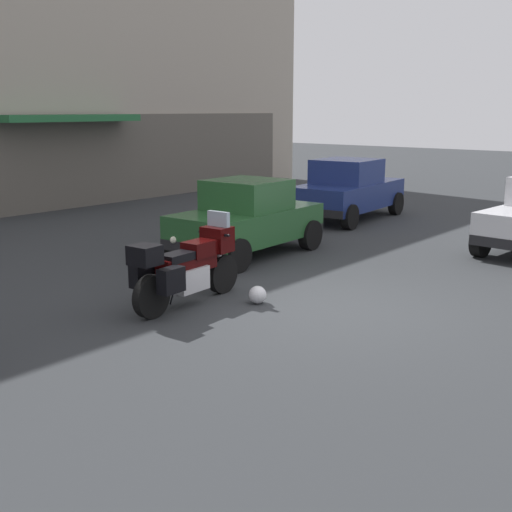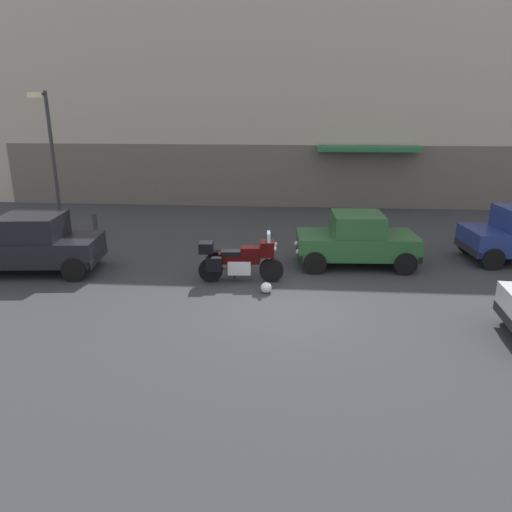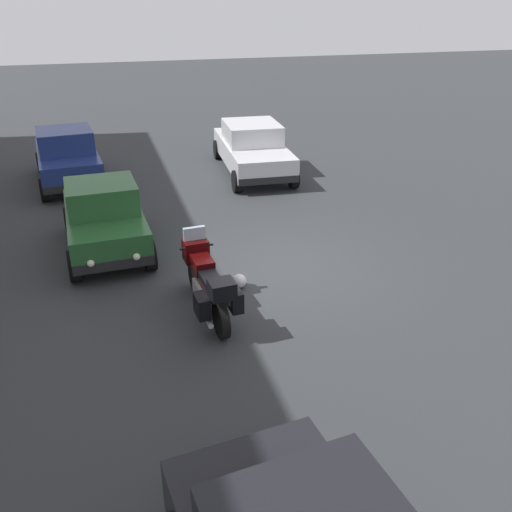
{
  "view_description": "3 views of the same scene",
  "coord_description": "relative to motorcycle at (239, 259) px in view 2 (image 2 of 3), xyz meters",
  "views": [
    {
      "loc": [
        -7.86,
        -5.16,
        2.94
      ],
      "look_at": [
        -1.12,
        0.51,
        0.94
      ],
      "focal_mm": 45.33,
      "sensor_mm": 36.0,
      "label": 1
    },
    {
      "loc": [
        0.14,
        -10.24,
        4.53
      ],
      "look_at": [
        -0.68,
        0.23,
        1.21
      ],
      "focal_mm": 33.78,
      "sensor_mm": 36.0,
      "label": 2
    },
    {
      "loc": [
        -9.33,
        3.29,
        5.12
      ],
      "look_at": [
        -1.12,
        0.86,
        0.95
      ],
      "focal_mm": 37.73,
      "sensor_mm": 36.0,
      "label": 3
    }
  ],
  "objects": [
    {
      "name": "bollard_curbside",
      "position": [
        -5.73,
        4.38,
        -0.17
      ],
      "size": [
        0.16,
        0.16,
        0.86
      ],
      "color": "#333338",
      "rests_on": "ground"
    },
    {
      "name": "car_compact_side",
      "position": [
        3.24,
        1.59,
        0.15
      ],
      "size": [
        3.53,
        1.85,
        1.56
      ],
      "rotation": [
        0.0,
        0.0,
        3.19
      ],
      "color": "#235128",
      "rests_on": "ground"
    },
    {
      "name": "helmet",
      "position": [
        0.76,
        -0.77,
        -0.48
      ],
      "size": [
        0.28,
        0.28,
        0.28
      ],
      "primitive_type": "sphere",
      "color": "silver",
      "rests_on": "ground"
    },
    {
      "name": "ground_plane",
      "position": [
        1.25,
        -1.77,
        -0.62
      ],
      "size": [
        80.0,
        80.0,
        0.0
      ],
      "primitive_type": "plane",
      "color": "#2D3033"
    },
    {
      "name": "streetlamp_curbside",
      "position": [
        -6.75,
        3.77,
        2.38
      ],
      "size": [
        0.28,
        0.94,
        4.96
      ],
      "color": "#2D2D33",
      "rests_on": "ground"
    },
    {
      "name": "car_hatchback_near",
      "position": [
        -5.88,
        0.32,
        0.19
      ],
      "size": [
        3.99,
        2.13,
        1.64
      ],
      "rotation": [
        0.0,
        0.0,
        3.24
      ],
      "color": "black",
      "rests_on": "ground"
    },
    {
      "name": "motorcycle",
      "position": [
        0.0,
        0.0,
        0.0
      ],
      "size": [
        2.26,
        0.8,
        1.36
      ],
      "rotation": [
        0.0,
        0.0,
        0.07
      ],
      "color": "black",
      "rests_on": "ground"
    },
    {
      "name": "building_facade_rear",
      "position": [
        1.25,
        11.19,
        5.54
      ],
      "size": [
        29.47,
        3.4,
        12.43
      ],
      "color": "#A89E8E",
      "rests_on": "ground"
    }
  ]
}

